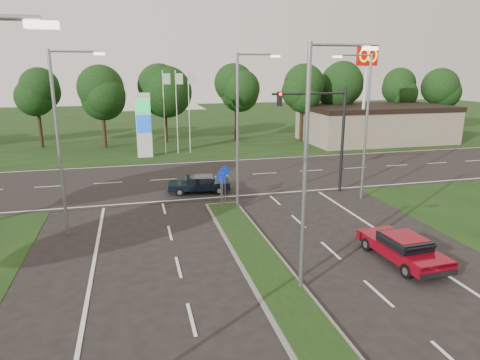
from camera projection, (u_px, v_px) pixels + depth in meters
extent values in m
cube|color=black|center=(168.00, 126.00, 62.03)|extent=(160.00, 50.00, 0.02)
cube|color=black|center=(203.00, 177.00, 32.95)|extent=(160.00, 12.00, 0.02)
cube|color=slate|center=(301.00, 320.00, 14.17)|extent=(2.00, 26.00, 0.12)
cube|color=gray|center=(375.00, 124.00, 48.90)|extent=(16.00, 9.00, 4.00)
cylinder|color=gray|center=(305.00, 175.00, 15.11)|extent=(0.16, 0.16, 9.00)
cylinder|color=gray|center=(341.00, 45.00, 14.26)|extent=(2.20, 0.10, 0.10)
cube|color=#FFF2CC|center=(370.00, 48.00, 14.54)|extent=(0.50, 0.22, 0.12)
cylinder|color=gray|center=(237.00, 134.00, 24.49)|extent=(0.16, 0.16, 9.00)
cylinder|color=gray|center=(257.00, 54.00, 23.64)|extent=(2.20, 0.10, 0.10)
cube|color=#FFF2CC|center=(275.00, 56.00, 23.93)|extent=(0.50, 0.22, 0.12)
cube|color=#FFF2CC|center=(42.00, 25.00, 6.72)|extent=(0.50, 0.22, 0.12)
cylinder|color=gray|center=(59.00, 147.00, 20.42)|extent=(0.16, 0.16, 9.00)
cylinder|color=gray|center=(74.00, 51.00, 19.57)|extent=(2.20, 0.10, 0.10)
cube|color=#FFF2CC|center=(99.00, 54.00, 19.85)|extent=(0.50, 0.22, 0.12)
cylinder|color=gray|center=(366.00, 129.00, 26.43)|extent=(0.16, 0.16, 9.00)
cylinder|color=gray|center=(355.00, 55.00, 25.06)|extent=(2.20, 0.10, 0.10)
cube|color=#FFF2CC|center=(338.00, 57.00, 24.82)|extent=(0.50, 0.22, 0.12)
cylinder|color=black|center=(343.00, 140.00, 28.44)|extent=(0.20, 0.20, 7.00)
cylinder|color=black|center=(310.00, 94.00, 27.07)|extent=(5.00, 0.14, 0.14)
cube|color=black|center=(280.00, 99.00, 26.67)|extent=(0.28, 0.28, 0.90)
sphere|color=#FF190C|center=(281.00, 94.00, 26.43)|extent=(0.20, 0.20, 0.20)
cylinder|color=gray|center=(221.00, 195.00, 24.62)|extent=(0.06, 0.06, 2.20)
cylinder|color=#0C26A5|center=(221.00, 178.00, 24.37)|extent=(0.56, 0.04, 0.56)
cylinder|color=gray|center=(223.00, 190.00, 25.63)|extent=(0.06, 0.06, 2.20)
cylinder|color=#0C26A5|center=(222.00, 173.00, 25.38)|extent=(0.56, 0.04, 0.56)
cylinder|color=gray|center=(225.00, 186.00, 26.36)|extent=(0.06, 0.06, 2.20)
cylinder|color=#0C26A5|center=(225.00, 171.00, 26.11)|extent=(0.56, 0.04, 0.56)
cube|color=silver|center=(144.00, 126.00, 39.69)|extent=(1.40, 0.30, 6.00)
cube|color=#0CA53F|center=(143.00, 106.00, 39.06)|extent=(1.30, 0.08, 1.20)
cube|color=#0C3FBF|center=(144.00, 124.00, 39.47)|extent=(1.30, 0.08, 1.60)
cylinder|color=silver|center=(164.00, 113.00, 40.84)|extent=(0.08, 0.08, 8.00)
cube|color=#B2D8B2|center=(166.00, 79.00, 40.12)|extent=(0.70, 0.02, 1.00)
cylinder|color=silver|center=(177.00, 113.00, 41.13)|extent=(0.08, 0.08, 8.00)
cube|color=#B2D8B2|center=(179.00, 79.00, 40.40)|extent=(0.70, 0.02, 1.00)
cylinder|color=silver|center=(189.00, 113.00, 41.41)|extent=(0.08, 0.08, 8.00)
cube|color=#B2D8B2|center=(192.00, 79.00, 40.69)|extent=(0.70, 0.02, 1.00)
cylinder|color=silver|center=(364.00, 100.00, 43.44)|extent=(0.30, 0.30, 10.00)
cube|color=#BF0C07|center=(367.00, 55.00, 42.33)|extent=(2.20, 0.35, 2.00)
torus|color=#FFC600|center=(364.00, 55.00, 42.02)|extent=(1.06, 0.16, 1.06)
torus|color=#FFC600|center=(373.00, 55.00, 42.23)|extent=(1.06, 0.16, 1.06)
cylinder|color=black|center=(179.00, 124.00, 47.40)|extent=(0.36, 0.36, 4.40)
sphere|color=black|center=(178.00, 84.00, 46.31)|extent=(6.00, 6.00, 6.00)
sphere|color=black|center=(180.00, 75.00, 45.95)|extent=(4.80, 4.80, 4.80)
cube|color=maroon|center=(402.00, 249.00, 18.51)|extent=(2.02, 4.46, 0.45)
cube|color=black|center=(405.00, 241.00, 18.32)|extent=(1.62, 2.00, 0.42)
cube|color=maroon|center=(405.00, 236.00, 18.26)|extent=(1.51, 1.65, 0.04)
cylinder|color=black|center=(367.00, 244.00, 19.63)|extent=(0.23, 0.63, 0.62)
cylinder|color=black|center=(397.00, 240.00, 20.09)|extent=(0.23, 0.63, 0.62)
cylinder|color=black|center=(407.00, 271.00, 17.04)|extent=(0.23, 0.63, 0.62)
cylinder|color=black|center=(441.00, 266.00, 17.50)|extent=(0.23, 0.63, 0.62)
cube|color=black|center=(199.00, 185.00, 28.85)|extent=(4.21, 2.09, 0.41)
cube|color=black|center=(200.00, 179.00, 28.76)|extent=(1.93, 1.59, 0.39)
cube|color=black|center=(200.00, 177.00, 28.71)|extent=(1.59, 1.48, 0.04)
cylinder|color=black|center=(180.00, 192.00, 28.01)|extent=(0.59, 0.24, 0.57)
cylinder|color=black|center=(180.00, 186.00, 29.45)|extent=(0.59, 0.24, 0.57)
cylinder|color=black|center=(219.00, 191.00, 28.36)|extent=(0.59, 0.24, 0.57)
cylinder|color=black|center=(217.00, 185.00, 29.80)|extent=(0.59, 0.24, 0.57)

